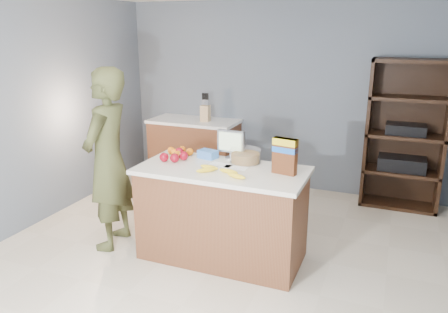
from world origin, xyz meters
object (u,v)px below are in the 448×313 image
at_px(shelving_unit, 405,138).
at_px(person, 108,160).
at_px(counter_peninsula, 222,217).
at_px(cereal_box, 285,153).
at_px(tv, 231,143).

bearing_deg(shelving_unit, person, -140.52).
height_order(shelving_unit, person, shelving_unit).
height_order(counter_peninsula, shelving_unit, shelving_unit).
bearing_deg(cereal_box, shelving_unit, 63.64).
distance_m(shelving_unit, tv, 2.35).
xyz_separation_m(counter_peninsula, tv, (-0.04, 0.33, 0.64)).
relative_size(counter_peninsula, cereal_box, 4.85).
height_order(person, cereal_box, person).
relative_size(shelving_unit, tv, 6.38).
height_order(counter_peninsula, cereal_box, cereal_box).
relative_size(person, tv, 6.37).
distance_m(shelving_unit, cereal_box, 2.23).
distance_m(counter_peninsula, person, 1.25).
bearing_deg(cereal_box, counter_peninsula, -173.50).
bearing_deg(counter_peninsula, person, -171.76).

